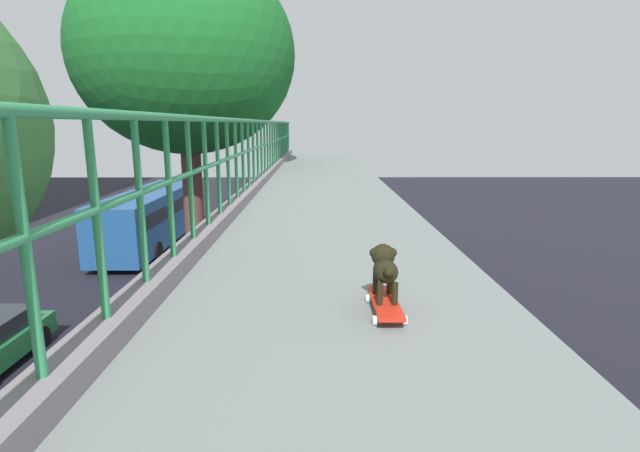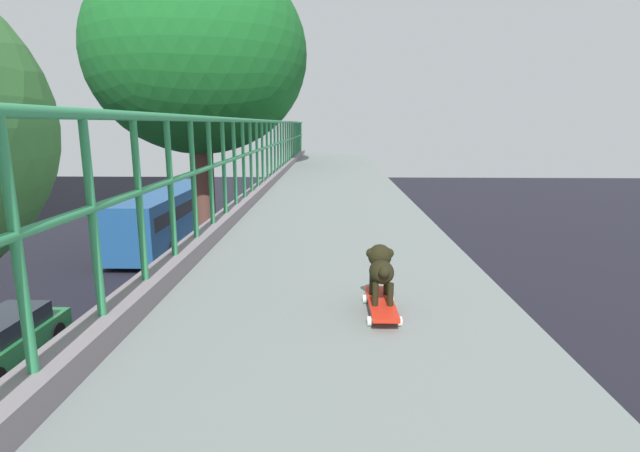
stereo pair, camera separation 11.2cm
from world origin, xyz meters
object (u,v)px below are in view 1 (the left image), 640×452
Objects in this scene: toy_skateboard at (385,303)px; car_silver_seventh at (165,304)px; small_dog at (385,266)px; city_bus at (152,214)px.

car_silver_seventh is at bearing 114.07° from toy_skateboard.
small_dog is (5.57, -12.41, 5.12)m from car_silver_seventh.
toy_skateboard is at bearing -65.93° from car_silver_seventh.
toy_skateboard reaches higher than city_bus.
car_silver_seventh is 11.96× the size of small_dog.
toy_skateboard is (5.57, -12.48, 4.91)m from car_silver_seventh.
car_silver_seventh is 8.22× the size of toy_skateboard.
small_dog reaches higher than car_silver_seventh.
toy_skateboard is 0.22m from small_dog.
small_dog reaches higher than city_bus.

